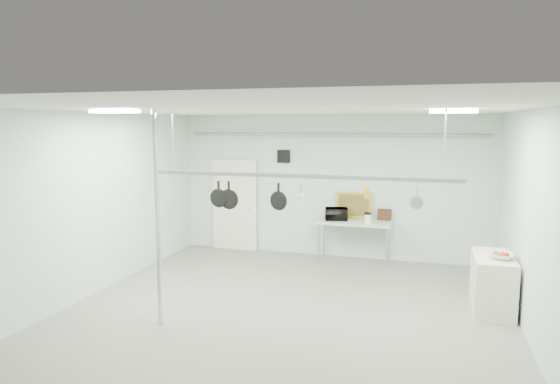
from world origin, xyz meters
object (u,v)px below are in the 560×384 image
(microwave, at_px, (336,214))
(fruit_bowl, at_px, (501,256))
(prep_table, at_px, (354,224))
(coffee_canister, at_px, (368,219))
(skillet_right, at_px, (278,196))
(pot_rack, at_px, (298,174))
(skillet_left, at_px, (219,194))
(chrome_pole, at_px, (157,219))
(side_cabinet, at_px, (492,283))
(skillet_mid, at_px, (229,195))

(microwave, relative_size, fruit_bowl, 1.27)
(prep_table, distance_m, coffee_canister, 0.40)
(microwave, bearing_deg, skillet_right, 71.52)
(pot_rack, distance_m, skillet_left, 1.36)
(chrome_pole, relative_size, prep_table, 2.00)
(microwave, bearing_deg, coffee_canister, 150.65)
(prep_table, relative_size, skillet_left, 3.85)
(chrome_pole, relative_size, skillet_right, 7.93)
(side_cabinet, xyz_separation_m, pot_rack, (-2.95, -1.10, 1.78))
(chrome_pole, height_order, fruit_bowl, chrome_pole)
(chrome_pole, xyz_separation_m, prep_table, (2.30, 4.20, -0.77))
(pot_rack, xyz_separation_m, coffee_canister, (0.71, 3.12, -1.23))
(skillet_right, bearing_deg, skillet_mid, -165.79)
(microwave, bearing_deg, fruit_bowl, 128.51)
(prep_table, height_order, skillet_left, skillet_left)
(chrome_pole, distance_m, skillet_left, 1.11)
(chrome_pole, distance_m, fruit_bowl, 5.30)
(coffee_canister, xyz_separation_m, fruit_bowl, (2.32, -2.19, -0.06))
(fruit_bowl, distance_m, skillet_mid, 4.36)
(side_cabinet, xyz_separation_m, skillet_mid, (-4.08, -1.10, 1.41))
(pot_rack, bearing_deg, coffee_canister, 77.19)
(side_cabinet, height_order, pot_rack, pot_rack)
(microwave, distance_m, fruit_bowl, 3.86)
(skillet_left, relative_size, skillet_mid, 0.91)
(skillet_left, height_order, skillet_right, same)
(chrome_pole, xyz_separation_m, skillet_mid, (0.77, 0.90, 0.26))
(side_cabinet, distance_m, skillet_right, 3.72)
(side_cabinet, distance_m, microwave, 3.74)
(chrome_pole, xyz_separation_m, fruit_bowl, (4.93, 1.84, -0.65))
(pot_rack, bearing_deg, prep_table, 83.09)
(microwave, bearing_deg, side_cabinet, 129.74)
(prep_table, xyz_separation_m, pot_rack, (-0.40, -3.30, 1.40))
(microwave, bearing_deg, prep_table, 162.84)
(chrome_pole, distance_m, skillet_right, 1.85)
(pot_rack, relative_size, skillet_right, 11.89)
(prep_table, xyz_separation_m, skillet_mid, (-1.53, -3.30, 1.03))
(side_cabinet, height_order, skillet_left, skillet_left)
(fruit_bowl, bearing_deg, skillet_left, -167.82)
(coffee_canister, bearing_deg, side_cabinet, -42.07)
(prep_table, distance_m, microwave, 0.45)
(chrome_pole, bearing_deg, coffee_canister, 57.02)
(side_cabinet, relative_size, skillet_right, 2.97)
(side_cabinet, relative_size, pot_rack, 0.25)
(prep_table, distance_m, pot_rack, 3.61)
(prep_table, relative_size, side_cabinet, 1.33)
(skillet_left, bearing_deg, pot_rack, 3.60)
(microwave, xyz_separation_m, skillet_mid, (-1.13, -3.33, 0.82))
(skillet_mid, bearing_deg, skillet_left, -176.47)
(skillet_right, bearing_deg, side_cabinet, 32.87)
(side_cabinet, distance_m, pot_rack, 3.62)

